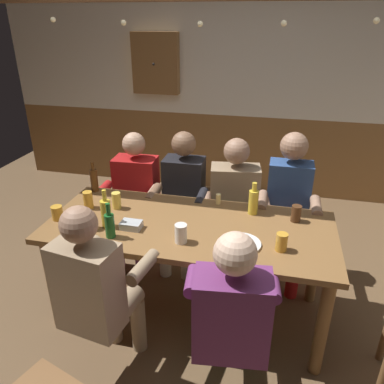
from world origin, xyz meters
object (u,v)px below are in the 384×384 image
object	(u,v)px
bottle_1	(110,224)
dining_table	(189,237)
pint_glass_4	(296,214)
pint_glass_5	(91,222)
person_1	(182,195)
pint_glass_1	(282,242)
person_0	(134,192)
person_3	(288,204)
person_4	(97,288)
bottle_2	(106,213)
bottle_3	(253,201)
person_5	(231,312)
pint_glass_3	(116,201)
plate_0	(241,244)
pint_glass_6	(88,200)
pint_glass_2	(181,233)
person_2	(234,201)
bottle_0	(94,180)
wall_dart_cabinet	(156,63)
pint_glass_0	(57,213)
condiment_caddy	(131,225)
table_candle	(218,199)

from	to	relation	value
bottle_1	dining_table	bearing A→B (deg)	30.33
pint_glass_4	pint_glass_5	distance (m)	1.41
person_1	pint_glass_1	size ratio (longest dim) A/B	10.49
person_0	person_3	size ratio (longest dim) A/B	0.93
person_4	pint_glass_5	world-z (taller)	person_4
bottle_2	pint_glass_4	world-z (taller)	bottle_2
bottle_2	bottle_3	distance (m)	1.04
person_5	bottle_1	size ratio (longest dim) A/B	4.86
person_4	pint_glass_5	size ratio (longest dim) A/B	12.00
pint_glass_3	plate_0	bearing A→B (deg)	-16.55
pint_glass_4	pint_glass_6	xyz separation A→B (m)	(-1.51, -0.15, 0.01)
person_3	person_5	distance (m)	1.33
dining_table	pint_glass_2	size ratio (longest dim) A/B	15.89
person_4	person_3	bearing A→B (deg)	60.08
person_2	person_4	bearing A→B (deg)	56.20
bottle_0	person_1	bearing A→B (deg)	24.02
person_2	pint_glass_2	bearing A→B (deg)	66.80
plate_0	pint_glass_2	xyz separation A→B (m)	(-0.37, -0.05, 0.05)
bottle_1	wall_dart_cabinet	bearing A→B (deg)	101.04
person_0	pint_glass_5	distance (m)	0.88
person_3	bottle_3	size ratio (longest dim) A/B	5.20
person_4	pint_glass_2	xyz separation A→B (m)	(0.39, 0.43, 0.16)
person_2	pint_glass_0	size ratio (longest dim) A/B	11.78
person_2	person_3	bearing A→B (deg)	169.59
person_2	pint_glass_6	size ratio (longest dim) A/B	9.11
person_4	pint_glass_6	distance (m)	0.85
person_1	person_2	distance (m)	0.46
pint_glass_2	pint_glass_5	bearing A→B (deg)	178.11
bottle_0	pint_glass_0	xyz separation A→B (m)	(-0.04, -0.50, -0.05)
person_0	person_5	distance (m)	1.68
condiment_caddy	pint_glass_2	xyz separation A→B (m)	(0.38, -0.09, 0.04)
pint_glass_3	wall_dart_cabinet	size ratio (longest dim) A/B	0.18
person_5	bottle_3	size ratio (longest dim) A/B	4.86
person_3	person_0	bearing A→B (deg)	-0.44
bottle_0	pint_glass_1	world-z (taller)	bottle_0
pint_glass_2	person_0	bearing A→B (deg)	127.19
person_3	pint_glass_1	world-z (taller)	person_3
table_candle	bottle_2	xyz separation A→B (m)	(-0.68, -0.51, 0.07)
bottle_1	pint_glass_4	xyz separation A→B (m)	(1.18, 0.49, -0.03)
pint_glass_4	wall_dart_cabinet	size ratio (longest dim) A/B	0.17
person_5	pint_glass_0	bearing A→B (deg)	151.56
condiment_caddy	pint_glass_4	xyz separation A→B (m)	(1.09, 0.36, 0.03)
person_2	bottle_1	distance (m)	1.18
dining_table	bottle_3	distance (m)	0.53
plate_0	pint_glass_4	world-z (taller)	pint_glass_4
dining_table	condiment_caddy	bearing A→B (deg)	-159.59
pint_glass_2	pint_glass_6	distance (m)	0.85
person_5	plate_0	size ratio (longest dim) A/B	4.64
dining_table	pint_glass_4	world-z (taller)	pint_glass_4
person_0	pint_glass_1	distance (m)	1.54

